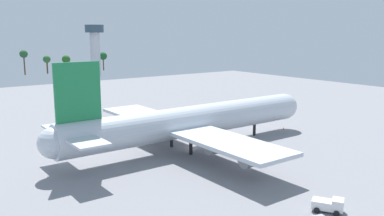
% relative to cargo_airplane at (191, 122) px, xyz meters
% --- Properties ---
extents(ground_plane, '(255.66, 255.66, 0.00)m').
position_rel_cargo_airplane_xyz_m(ground_plane, '(0.22, 0.00, -5.81)').
color(ground_plane, gray).
extents(cargo_airplane, '(63.92, 54.75, 19.35)m').
position_rel_cargo_airplane_xyz_m(cargo_airplane, '(0.00, 0.00, 0.00)').
color(cargo_airplane, silver).
rests_on(cargo_airplane, ground_plane).
extents(maintenance_van, '(3.83, 4.58, 2.00)m').
position_rel_cargo_airplane_xyz_m(maintenance_van, '(-3.21, -36.19, -4.78)').
color(maintenance_van, white).
rests_on(maintenance_van, ground_plane).
extents(baggage_tug, '(3.08, 5.58, 2.45)m').
position_rel_cargo_airplane_xyz_m(baggage_tug, '(-11.83, 28.79, -4.65)').
color(baggage_tug, '#333338').
rests_on(baggage_tug, ground_plane).
extents(safety_cone_nose, '(0.44, 0.44, 0.63)m').
position_rel_cargo_airplane_xyz_m(safety_cone_nose, '(28.98, -0.27, -5.50)').
color(safety_cone_nose, orange).
rests_on(safety_cone_nose, ground_plane).
extents(control_tower, '(10.34, 10.34, 28.54)m').
position_rel_cargo_airplane_xyz_m(control_tower, '(43.21, 149.68, 11.85)').
color(control_tower, silver).
rests_on(control_tower, ground_plane).
extents(tree_line_backdrop, '(89.62, 6.85, 15.44)m').
position_rel_cargo_airplane_xyz_m(tree_line_backdrop, '(7.97, 179.55, 4.47)').
color(tree_line_backdrop, '#51381E').
rests_on(tree_line_backdrop, ground_plane).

